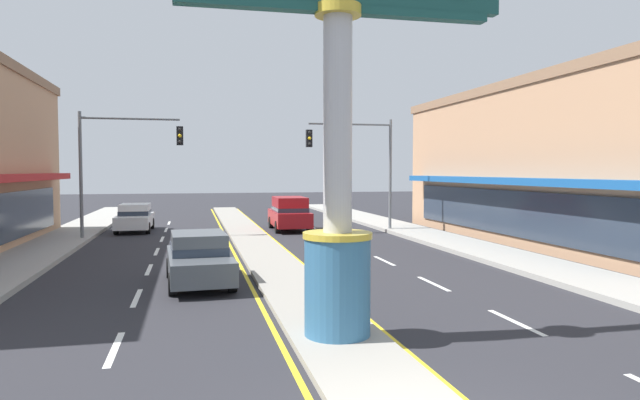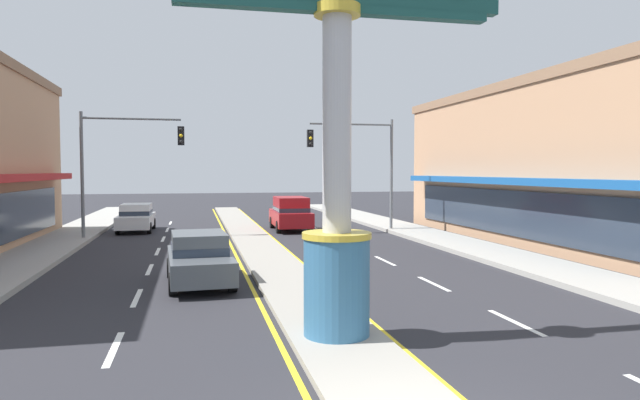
% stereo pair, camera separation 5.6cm
% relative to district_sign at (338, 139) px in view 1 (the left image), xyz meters
% --- Properties ---
extents(median_strip, '(1.88, 52.00, 0.14)m').
position_rel_district_sign_xyz_m(median_strip, '(0.00, 13.69, -3.93)').
color(median_strip, gray).
rests_on(median_strip, ground).
extents(sidewalk_left, '(2.72, 60.00, 0.18)m').
position_rel_district_sign_xyz_m(sidewalk_left, '(-8.90, 11.69, -3.91)').
color(sidewalk_left, '#9E9B93').
rests_on(sidewalk_left, ground).
extents(sidewalk_right, '(2.72, 60.00, 0.18)m').
position_rel_district_sign_xyz_m(sidewalk_right, '(8.90, 11.69, -3.91)').
color(sidewalk_right, '#9E9B93').
rests_on(sidewalk_right, ground).
extents(lane_markings, '(8.62, 52.00, 0.01)m').
position_rel_district_sign_xyz_m(lane_markings, '(0.00, 12.34, -3.99)').
color(lane_markings, silver).
rests_on(lane_markings, ground).
extents(district_sign, '(6.69, 1.37, 7.87)m').
position_rel_district_sign_xyz_m(district_sign, '(0.00, 0.00, 0.00)').
color(district_sign, '#33668C').
rests_on(district_sign, median_strip).
extents(storefront_right, '(8.89, 22.74, 7.46)m').
position_rel_district_sign_xyz_m(storefront_right, '(14.99, 12.17, -0.26)').
color(storefront_right, tan).
rests_on(storefront_right, ground).
extents(traffic_light_left_side, '(4.86, 0.46, 6.20)m').
position_rel_district_sign_xyz_m(traffic_light_left_side, '(-6.18, 18.08, 0.25)').
color(traffic_light_left_side, slate).
rests_on(traffic_light_left_side, ground).
extents(traffic_light_right_side, '(4.86, 0.46, 6.20)m').
position_rel_district_sign_xyz_m(traffic_light_right_side, '(6.18, 18.86, 0.25)').
color(traffic_light_right_side, slate).
rests_on(traffic_light_right_side, ground).
extents(suv_near_right_lane, '(2.02, 4.63, 1.90)m').
position_rel_district_sign_xyz_m(suv_near_right_lane, '(2.59, 20.71, -3.01)').
color(suv_near_right_lane, maroon).
rests_on(suv_near_right_lane, ground).
extents(sedan_far_right_lane, '(2.03, 4.40, 1.53)m').
position_rel_district_sign_xyz_m(sedan_far_right_lane, '(-2.59, 6.41, -3.21)').
color(sedan_far_right_lane, '#4C5156').
rests_on(sedan_far_right_lane, ground).
extents(sedan_near_left_lane, '(1.88, 4.32, 1.53)m').
position_rel_district_sign_xyz_m(sedan_near_left_lane, '(-5.89, 22.13, -3.21)').
color(sedan_near_left_lane, white).
rests_on(sedan_near_left_lane, ground).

